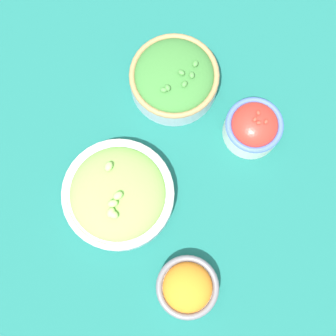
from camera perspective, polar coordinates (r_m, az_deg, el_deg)
ground_plane at (r=0.95m, az=0.00°, el=-0.38°), size 3.00×3.00×0.00m
bowl_lettuce at (r=0.91m, az=-6.09°, el=-3.18°), size 0.22×0.22×0.08m
bowl_cherry_tomatoes at (r=0.94m, az=10.36°, el=4.95°), size 0.11×0.11×0.09m
bowl_broccoli at (r=0.96m, az=0.76°, el=10.92°), size 0.18×0.18×0.08m
bowl_carrots at (r=0.90m, az=2.37°, el=-14.30°), size 0.12×0.12×0.07m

